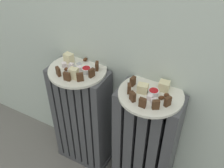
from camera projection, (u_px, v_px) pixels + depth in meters
The scene contains 32 objects.
radiator_left at pixel (82, 119), 1.45m from camera, with size 0.31×0.15×0.64m.
radiator_right at pixel (145, 145), 1.31m from camera, with size 0.31×0.15×0.64m.
plate_left at pixel (77, 70), 1.24m from camera, with size 0.28×0.28×0.01m, color silver.
plate_right at pixel (151, 94), 1.11m from camera, with size 0.28×0.28×0.01m, color silver.
dark_cake_slice_left_0 at pixel (58, 71), 1.19m from camera, with size 0.03×0.01×0.04m, color #472B19.
dark_cake_slice_left_1 at pixel (67, 77), 1.16m from camera, with size 0.03×0.01×0.04m, color #472B19.
dark_cake_slice_left_2 at pixel (80, 77), 1.16m from camera, with size 0.03×0.01×0.04m, color #472B19.
dark_cake_slice_left_3 at pixel (92, 73), 1.18m from camera, with size 0.03×0.01×0.04m, color #472B19.
dark_cake_slice_left_4 at pixel (97, 66), 1.22m from camera, with size 0.03×0.01×0.04m, color #472B19.
marble_cake_slice_left_0 at pixel (69, 58), 1.27m from camera, with size 0.04×0.03×0.05m, color beige.
marble_cake_slice_left_1 at pixel (74, 73), 1.17m from camera, with size 0.04×0.03×0.05m, color beige.
turkish_delight_left_0 at pixel (71, 65), 1.25m from camera, with size 0.02×0.02×0.02m, color white.
turkish_delight_left_1 at pixel (79, 69), 1.22m from camera, with size 0.02×0.02×0.02m, color white.
turkish_delight_left_2 at pixel (64, 65), 1.25m from camera, with size 0.02×0.02×0.02m, color white.
turkish_delight_left_3 at pixel (71, 71), 1.21m from camera, with size 0.02×0.02×0.02m, color white.
medjool_date_left_0 at pixel (66, 69), 1.23m from camera, with size 0.02×0.02×0.02m, color #4C2814.
medjool_date_left_1 at pixel (85, 59), 1.29m from camera, with size 0.02×0.02×0.02m, color #4C2814.
jam_bowl_left at pixel (86, 70), 1.21m from camera, with size 0.04×0.04×0.03m.
dark_cake_slice_right_0 at pixel (133, 81), 1.13m from camera, with size 0.03×0.02×0.04m, color #472B19.
dark_cake_slice_right_1 at pixel (129, 88), 1.09m from camera, with size 0.03×0.02×0.04m, color #472B19.
dark_cake_slice_right_2 at pixel (133, 97), 1.05m from camera, with size 0.03×0.02×0.04m, color #472B19.
dark_cake_slice_right_3 at pixel (143, 103), 1.03m from camera, with size 0.03×0.02×0.04m, color #472B19.
dark_cake_slice_right_4 at pixel (156, 105), 1.02m from camera, with size 0.03×0.02×0.04m, color #472B19.
dark_cake_slice_right_5 at pixel (168, 102), 1.03m from camera, with size 0.03×0.02×0.04m, color #472B19.
marble_cake_slice_right_0 at pixel (143, 88), 1.10m from camera, with size 0.04×0.03×0.04m, color beige.
marble_cake_slice_right_1 at pixel (164, 86), 1.11m from camera, with size 0.04×0.04×0.04m, color beige.
turkish_delight_right_0 at pixel (150, 97), 1.07m from camera, with size 0.02×0.02×0.02m, color white.
turkish_delight_right_1 at pixel (153, 101), 1.05m from camera, with size 0.02×0.02×0.02m, color white.
medjool_date_right_0 at pixel (166, 95), 1.08m from camera, with size 0.02×0.02×0.02m, color #4C2814.
medjool_date_right_1 at pixel (161, 98), 1.07m from camera, with size 0.03×0.01×0.02m, color #4C2814.
jam_bowl_right at pixel (154, 92), 1.09m from camera, with size 0.05×0.05×0.02m.
fork at pixel (74, 66), 1.25m from camera, with size 0.04×0.10×0.00m.
Camera 1 is at (0.44, -0.54, 1.36)m, focal length 42.45 mm.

